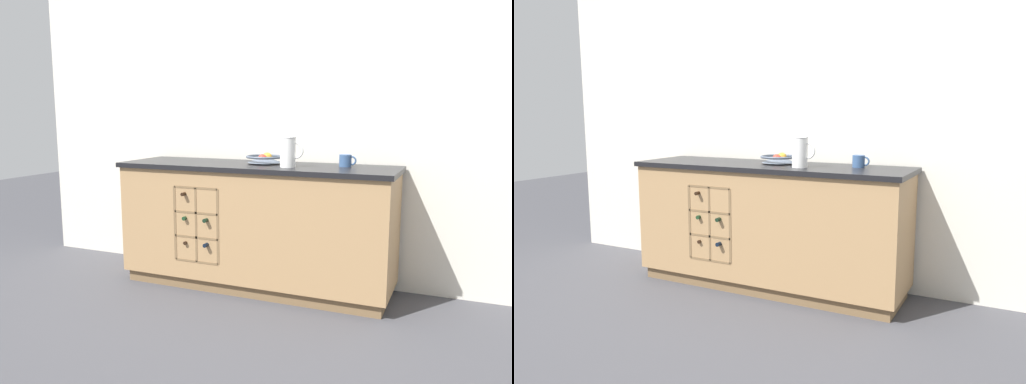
{
  "view_description": "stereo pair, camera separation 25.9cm",
  "coord_description": "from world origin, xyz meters",
  "views": [
    {
      "loc": [
        1.42,
        -3.32,
        1.3
      ],
      "look_at": [
        0.0,
        0.0,
        0.72
      ],
      "focal_mm": 35.0,
      "sensor_mm": 36.0,
      "label": 1
    },
    {
      "loc": [
        1.66,
        -3.21,
        1.3
      ],
      "look_at": [
        0.0,
        0.0,
        0.72
      ],
      "focal_mm": 35.0,
      "sensor_mm": 36.0,
      "label": 2
    }
  ],
  "objects": [
    {
      "name": "ceramic_mug",
      "position": [
        0.64,
        0.1,
        0.97
      ],
      "size": [
        0.12,
        0.09,
        0.08
      ],
      "color": "#385684",
      "rests_on": "kitchen_island"
    },
    {
      "name": "fruit_bowl",
      "position": [
        0.04,
        0.06,
        0.97
      ],
      "size": [
        0.27,
        0.27,
        0.08
      ],
      "color": "#4C5666",
      "rests_on": "kitchen_island"
    },
    {
      "name": "back_wall",
      "position": [
        0.0,
        0.35,
        1.27
      ],
      "size": [
        4.41,
        0.06,
        2.55
      ],
      "primitive_type": "cube",
      "color": "silver",
      "rests_on": "ground_plane"
    },
    {
      "name": "kitchen_island",
      "position": [
        -0.0,
        -0.0,
        0.47
      ],
      "size": [
        2.05,
        0.62,
        0.93
      ],
      "color": "brown",
      "rests_on": "ground_plane"
    },
    {
      "name": "ground_plane",
      "position": [
        0.0,
        0.0,
        0.0
      ],
      "size": [
        14.0,
        14.0,
        0.0
      ],
      "primitive_type": "plane",
      "color": "#424247"
    },
    {
      "name": "white_pitcher",
      "position": [
        0.28,
        -0.09,
        1.04
      ],
      "size": [
        0.17,
        0.11,
        0.21
      ],
      "color": "white",
      "rests_on": "kitchen_island"
    }
  ]
}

